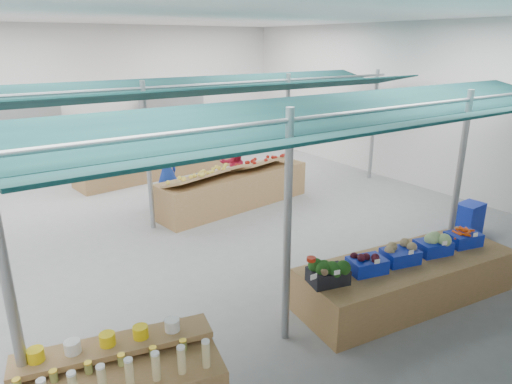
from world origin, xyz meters
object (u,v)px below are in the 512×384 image
Objects in this scene: veg_counter at (407,280)px; crate_stack at (469,219)px; vendor_right at (232,161)px; fruit_counter at (235,190)px; vendor_left at (167,172)px.

veg_counter reaches higher than crate_stack.
crate_stack is 0.43× the size of vendor_right.
veg_counter is 4.92m from fruit_counter.
vendor_left reaches higher than veg_counter.
veg_counter is at bearing -163.57° from crate_stack.
vendor_right is at bearing 172.37° from vendor_left.
crate_stack is 6.64m from vendor_left.
veg_counter is at bearing 93.28° from vendor_left.
fruit_counter is 2.50× the size of vendor_right.
crate_stack is (3.04, 0.90, -0.00)m from veg_counter.
vendor_left is at bearing 107.78° from veg_counter.
vendor_left and vendor_right have the same top height.
veg_counter is at bearing 76.31° from vendor_right.
crate_stack is at bearing 107.43° from vendor_right.
crate_stack is at bearing -60.96° from fruit_counter.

